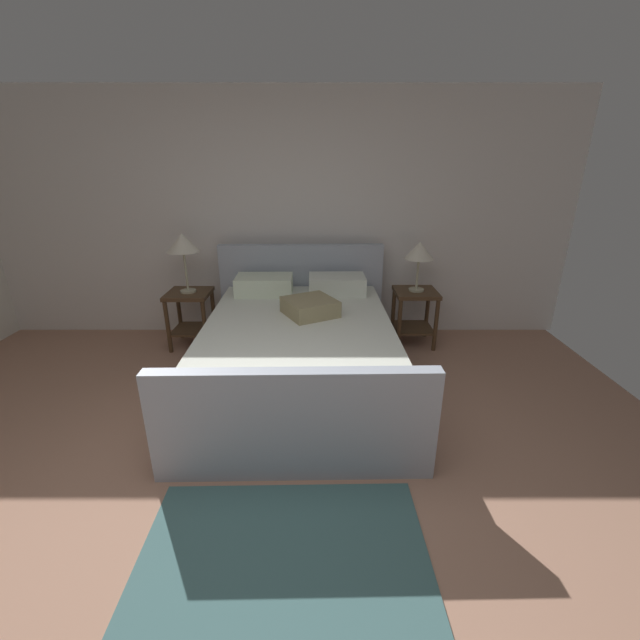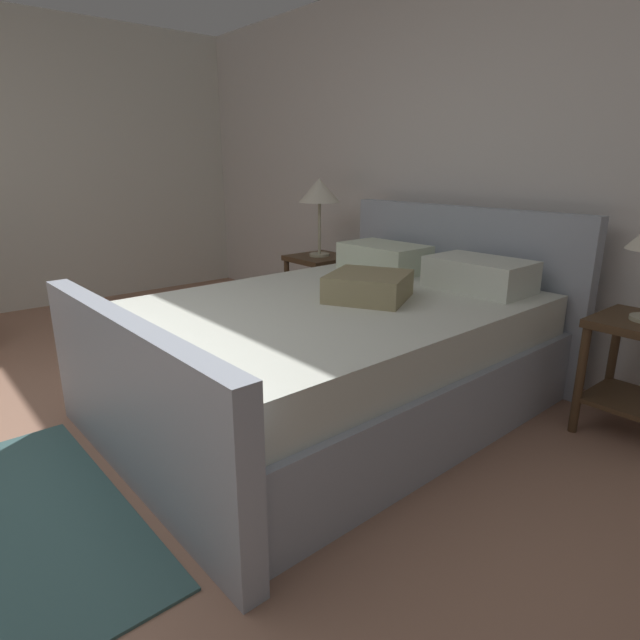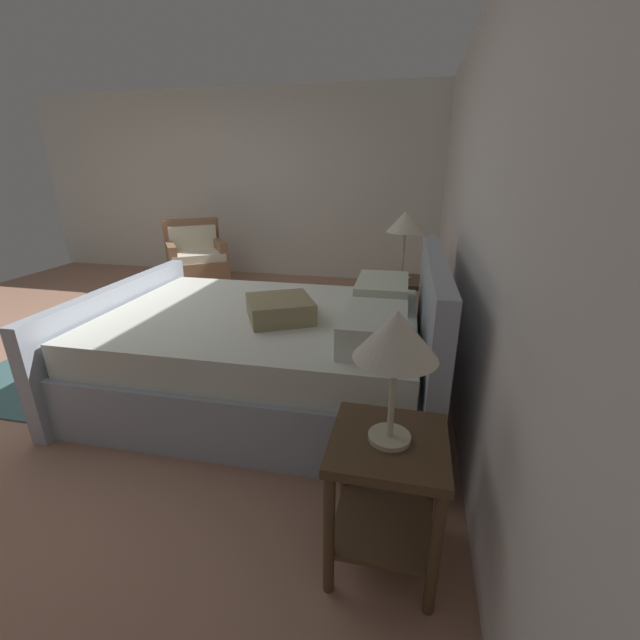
# 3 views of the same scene
# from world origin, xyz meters

# --- Properties ---
(ground_plane) EXTENTS (6.25, 6.08, 0.02)m
(ground_plane) POSITION_xyz_m (0.00, 0.00, -0.01)
(ground_plane) COLOR #A47760
(wall_back) EXTENTS (6.37, 0.12, 2.59)m
(wall_back) POSITION_xyz_m (0.00, 3.10, 1.29)
(wall_back) COLOR silver
(wall_back) RESTS_ON ground
(wall_side_left) EXTENTS (0.12, 6.20, 2.59)m
(wall_side_left) POSITION_xyz_m (-3.18, 0.00, 1.29)
(wall_side_left) COLOR silver
(wall_side_left) RESTS_ON ground
(bed) EXTENTS (1.79, 2.38, 1.05)m
(bed) POSITION_xyz_m (0.26, 1.76, 0.34)
(bed) COLOR #A1AAB9
(bed) RESTS_ON ground
(nightstand_right) EXTENTS (0.44, 0.44, 0.60)m
(nightstand_right) POSITION_xyz_m (1.45, 2.66, 0.40)
(nightstand_right) COLOR #4B341F
(nightstand_right) RESTS_ON ground
(table_lamp_right) EXTENTS (0.30, 0.30, 0.51)m
(table_lamp_right) POSITION_xyz_m (1.45, 2.66, 1.01)
(table_lamp_right) COLOR #B7B293
(table_lamp_right) RESTS_ON nightstand_right
(nightstand_left) EXTENTS (0.44, 0.44, 0.60)m
(nightstand_left) POSITION_xyz_m (-0.93, 2.62, 0.40)
(nightstand_left) COLOR #4B341F
(nightstand_left) RESTS_ON ground
(table_lamp_left) EXTENTS (0.33, 0.33, 0.61)m
(table_lamp_left) POSITION_xyz_m (-0.93, 2.62, 1.10)
(table_lamp_left) COLOR #B7B293
(table_lamp_left) RESTS_ON nightstand_left
(armchair) EXTENTS (1.01, 1.01, 0.90)m
(armchair) POSITION_xyz_m (-2.14, -0.11, 0.35)
(armchair) COLOR #92694A
(armchair) RESTS_ON ground
(area_rug) EXTENTS (1.49, 1.15, 0.01)m
(area_rug) POSITION_xyz_m (0.26, -0.07, 0.01)
(area_rug) COLOR #3F6364
(area_rug) RESTS_ON ground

